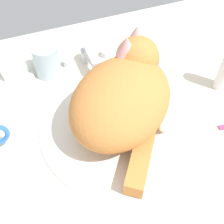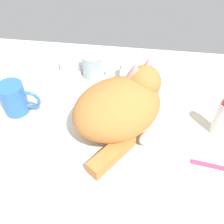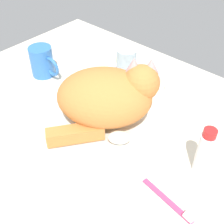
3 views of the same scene
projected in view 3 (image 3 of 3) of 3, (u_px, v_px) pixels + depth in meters
ground_plane at (105, 124)px, 83.49cm from camera, size 110.00×82.50×3.00cm
sink_basin at (105, 119)px, 82.18cm from camera, size 36.03×36.03×0.99cm
faucet at (153, 79)px, 93.42cm from camera, size 13.66×10.28×5.84cm
cat at (109, 96)px, 76.78cm from camera, size 31.18×32.88×17.30cm
coffee_mug at (42, 62)px, 96.50cm from camera, size 11.94×7.46×9.92cm
rinse_cup at (126, 62)px, 97.87cm from camera, size 6.46×6.46×8.52cm
soap_dish at (112, 59)px, 105.95cm from camera, size 9.00×6.40×1.20cm
soap_bar at (112, 55)px, 104.69cm from camera, size 7.78×6.22×2.64cm
toothpaste_bottle at (204, 153)px, 65.69cm from camera, size 3.52×3.52×12.87cm
toothbrush at (170, 202)px, 62.44cm from camera, size 13.69×3.27×1.60cm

